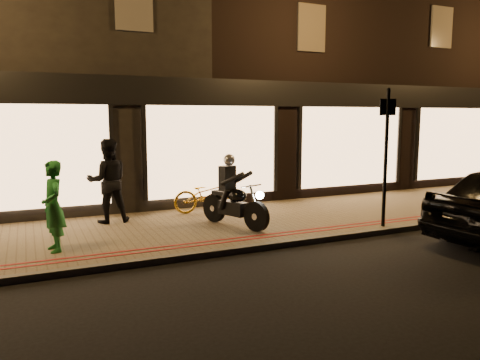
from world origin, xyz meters
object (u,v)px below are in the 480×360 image
sign_post (386,150)px  person_green (53,206)px  motorcycle (233,199)px  bicycle_gold (207,195)px

sign_post → person_green: 6.82m
motorcycle → bicycle_gold: motorcycle is taller
motorcycle → bicycle_gold: bearing=68.0°
sign_post → bicycle_gold: bearing=134.6°
sign_post → bicycle_gold: 4.44m
motorcycle → sign_post: (3.01, -1.38, 1.06)m
motorcycle → sign_post: 3.48m
bicycle_gold → person_green: (-3.71, -2.08, 0.37)m
sign_post → motorcycle: bearing=155.4°
bicycle_gold → person_green: person_green is taller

